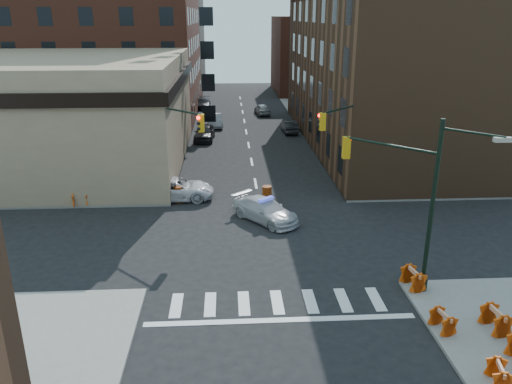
{
  "coord_description": "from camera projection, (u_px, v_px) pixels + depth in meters",
  "views": [
    {
      "loc": [
        -2.09,
        -26.14,
        12.16
      ],
      "look_at": [
        -0.45,
        1.87,
        2.2
      ],
      "focal_mm": 35.0,
      "sensor_mm": 36.0,
      "label": 1
    }
  ],
  "objects": [
    {
      "name": "pedestrian_c",
      "position": [
        75.0,
        181.0,
        35.54
      ],
      "size": [
        0.98,
        1.02,
        1.7
      ],
      "primitive_type": "imported",
      "rotation": [
        0.0,
        0.0,
        0.84
      ],
      "color": "#1E232D",
      "rests_on": "sidewalk_nw"
    },
    {
      "name": "barrel_road",
      "position": [
        267.0,
        194.0,
        34.26
      ],
      "size": [
        0.75,
        0.75,
        1.13
      ],
      "primitive_type": "cylinder",
      "rotation": [
        0.0,
        0.0,
        -0.2
      ],
      "color": "#F13C0B",
      "rests_on": "ground"
    },
    {
      "name": "barricade_nw_b",
      "position": [
        80.0,
        199.0,
        33.28
      ],
      "size": [
        1.24,
        0.79,
        0.86
      ],
      "primitive_type": null,
      "rotation": [
        0.0,
        0.0,
        0.2
      ],
      "color": "orange",
      "rests_on": "sidewalk_nw"
    },
    {
      "name": "tree_ne_far",
      "position": [
        306.0,
        92.0,
        60.01
      ],
      "size": [
        3.0,
        3.0,
        4.85
      ],
      "color": "black",
      "rests_on": "sidewalk_ne"
    },
    {
      "name": "apartment_block",
      "position": [
        92.0,
        17.0,
        61.37
      ],
      "size": [
        25.0,
        25.0,
        24.0
      ],
      "primitive_type": "cube",
      "color": "#5D2B1D",
      "rests_on": "ground"
    },
    {
      "name": "barricade_se_c",
      "position": [
        495.0,
        320.0,
        19.97
      ],
      "size": [
        0.76,
        1.34,
        0.97
      ],
      "primitive_type": null,
      "rotation": [
        0.0,
        0.0,
        1.66
      ],
      "color": "orange",
      "rests_on": "sidewalk_se"
    },
    {
      "name": "signal_pole_ne",
      "position": [
        348.0,
        142.0,
        32.68
      ],
      "size": [
        3.67,
        3.58,
        8.0
      ],
      "rotation": [
        0.0,
        0.0,
        -2.36
      ],
      "color": "black",
      "rests_on": "sidewalk_ne"
    },
    {
      "name": "pedestrian_b",
      "position": [
        82.0,
        178.0,
        35.89
      ],
      "size": [
        1.04,
        0.87,
        1.89
      ],
      "primitive_type": "imported",
      "rotation": [
        0.0,
        0.0,
        -0.18
      ],
      "color": "black",
      "rests_on": "sidewalk_nw"
    },
    {
      "name": "barrel_bank",
      "position": [
        179.0,
        194.0,
        34.18
      ],
      "size": [
        0.69,
        0.69,
        1.14
      ],
      "primitive_type": "cylinder",
      "rotation": [
        0.0,
        0.0,
        0.08
      ],
      "color": "#CB4609",
      "rests_on": "ground"
    },
    {
      "name": "sidewalk_nw",
      "position": [
        48.0,
        125.0,
        58.29
      ],
      "size": [
        34.0,
        54.5,
        0.15
      ],
      "primitive_type": "cube",
      "color": "gray",
      "rests_on": "ground"
    },
    {
      "name": "tree_ne_near",
      "position": [
        318.0,
        103.0,
        52.48
      ],
      "size": [
        3.0,
        3.0,
        4.85
      ],
      "color": "black",
      "rests_on": "sidewalk_ne"
    },
    {
      "name": "barricade_nw_a",
      "position": [
        163.0,
        190.0,
        34.9
      ],
      "size": [
        1.3,
        0.8,
        0.91
      ],
      "primitive_type": null,
      "rotation": [
        0.0,
        0.0,
        0.17
      ],
      "color": "red",
      "rests_on": "sidewalk_nw"
    },
    {
      "name": "signal_pole_nw",
      "position": [
        169.0,
        144.0,
        32.02
      ],
      "size": [
        3.58,
        3.67,
        8.0
      ],
      "rotation": [
        0.0,
        0.0,
        -0.79
      ],
      "color": "black",
      "rests_on": "sidewalk_nw"
    },
    {
      "name": "bank_building",
      "position": [
        49.0,
        112.0,
        41.85
      ],
      "size": [
        22.0,
        22.0,
        9.0
      ],
      "primitive_type": "cube",
      "color": "#948261",
      "rests_on": "ground"
    },
    {
      "name": "barricade_se_a",
      "position": [
        413.0,
        279.0,
        23.15
      ],
      "size": [
        0.83,
        1.34,
        0.94
      ],
      "primitive_type": null,
      "rotation": [
        0.0,
        0.0,
        1.75
      ],
      "color": "orange",
      "rests_on": "sidewalk_se"
    },
    {
      "name": "barricade_se_b",
      "position": [
        443.0,
        321.0,
        20.0
      ],
      "size": [
        0.78,
        1.21,
        0.83
      ],
      "primitive_type": null,
      "rotation": [
        0.0,
        0.0,
        1.79
      ],
      "color": "orange",
      "rests_on": "sidewalk_se"
    },
    {
      "name": "commercial_row_ne",
      "position": [
        382.0,
        72.0,
        48.31
      ],
      "size": [
        14.0,
        34.0,
        14.0
      ],
      "primitive_type": "cube",
      "color": "#523521",
      "rests_on": "ground"
    },
    {
      "name": "parked_car_wnear",
      "position": [
        204.0,
        132.0,
        51.19
      ],
      "size": [
        2.17,
        4.84,
        1.62
      ],
      "primitive_type": "imported",
      "rotation": [
        0.0,
        0.0,
        -0.06
      ],
      "color": "black",
      "rests_on": "ground"
    },
    {
      "name": "parked_car_wfar",
      "position": [
        215.0,
        120.0,
        57.42
      ],
      "size": [
        1.97,
        4.54,
        1.45
      ],
      "primitive_type": "imported",
      "rotation": [
        0.0,
        0.0,
        0.1
      ],
      "color": "#9A9BA3",
      "rests_on": "ground"
    },
    {
      "name": "sidewalk_ne",
      "position": [
        433.0,
        120.0,
        60.83
      ],
      "size": [
        34.0,
        54.5,
        0.15
      ],
      "primitive_type": "cube",
      "color": "gray",
      "rests_on": "ground"
    },
    {
      "name": "filler_ne",
      "position": [
        324.0,
        55.0,
        82.1
      ],
      "size": [
        16.0,
        16.0,
        12.0
      ],
      "primitive_type": "cube",
      "color": "#5D2B1D",
      "rests_on": "ground"
    },
    {
      "name": "parked_car_wdeep",
      "position": [
        203.0,
        103.0,
        68.89
      ],
      "size": [
        1.99,
        4.82,
        1.39
      ],
      "primitive_type": "imported",
      "rotation": [
        0.0,
        0.0,
        0.01
      ],
      "color": "black",
      "rests_on": "ground"
    },
    {
      "name": "signal_pole_se",
      "position": [
        410.0,
        194.0,
        22.37
      ],
      "size": [
        5.4,
        5.27,
        8.0
      ],
      "rotation": [
        0.0,
        0.0,
        2.36
      ],
      "color": "black",
      "rests_on": "sidewalk_se"
    },
    {
      "name": "ground",
      "position": [
        266.0,
        239.0,
        28.77
      ],
      "size": [
        140.0,
        140.0,
        0.0
      ],
      "primitive_type": "plane",
      "color": "black",
      "rests_on": "ground"
    },
    {
      "name": "parked_car_efar",
      "position": [
        262.0,
        109.0,
        64.52
      ],
      "size": [
        2.1,
        4.27,
        1.4
      ],
      "primitive_type": "imported",
      "rotation": [
        0.0,
        0.0,
        3.25
      ],
      "color": "gray",
      "rests_on": "ground"
    },
    {
      "name": "barricade_se_e",
      "position": [
        499.0,
        375.0,
        17.03
      ],
      "size": [
        0.78,
        1.19,
        0.82
      ],
      "primitive_type": null,
      "rotation": [
        0.0,
        0.0,
        1.35
      ],
      "color": "#DD530A",
      "rests_on": "sidewalk_se"
    },
    {
      "name": "filler_nw",
      "position": [
        143.0,
        42.0,
        83.54
      ],
      "size": [
        20.0,
        18.0,
        16.0
      ],
      "primitive_type": "cube",
      "color": "brown",
      "rests_on": "ground"
    },
    {
      "name": "pedestrian_a",
      "position": [
        128.0,
        176.0,
        36.19
      ],
      "size": [
        0.76,
        0.52,
        2.01
      ],
      "primitive_type": "imported",
      "rotation": [
        0.0,
        0.0,
        -0.06
      ],
      "color": "black",
      "rests_on": "sidewalk_nw"
    },
    {
      "name": "police_car",
      "position": [
        265.0,
        210.0,
        31.06
      ],
      "size": [
        4.54,
        4.92,
        1.39
      ],
      "primitive_type": "imported",
      "rotation": [
        0.0,
        0.0,
        0.69
      ],
      "color": "#BDBCC1",
      "rests_on": "ground"
    },
    {
      "name": "parked_car_enear",
      "position": [
        289.0,
        127.0,
        54.53
      ],
      "size": [
        1.58,
        4.06,
        1.32
      ],
      "primitive_type": "imported",
      "rotation": [
        0.0,
        0.0,
        3.19
      ],
      "color": "black",
      "rests_on": "ground"
    },
    {
      "name": "pickup",
      "position": [
        175.0,
        189.0,
        34.7
      ],
      "size": [
        5.47,
        2.67,
        1.5
      ],
      "primitive_type": "imported",
      "rotation": [
        0.0,
        0.0,
        1.6
      ],
      "color": "silver",
      "rests_on": "ground"
    }
  ]
}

